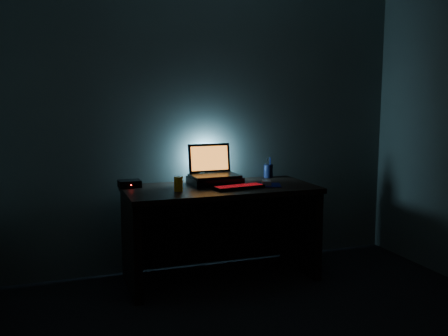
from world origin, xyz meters
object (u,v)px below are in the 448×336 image
object	(u,v)px
laptop	(213,169)
keyboard	(239,187)
pen_cup	(268,171)
router	(129,184)
juice_glass	(178,184)
mouse	(267,183)

from	to	relation	value
laptop	keyboard	world-z (taller)	laptop
laptop	pen_cup	size ratio (longest dim) A/B	3.39
laptop	pen_cup	xyz separation A→B (m)	(0.55, 0.12, -0.06)
keyboard	router	bearing A→B (deg)	148.46
pen_cup	juice_glass	size ratio (longest dim) A/B	1.02
keyboard	mouse	size ratio (longest dim) A/B	3.71
router	pen_cup	bearing A→B (deg)	2.27
mouse	juice_glass	size ratio (longest dim) A/B	0.99
keyboard	router	world-z (taller)	router
keyboard	mouse	world-z (taller)	mouse
keyboard	pen_cup	bearing A→B (deg)	35.24
laptop	router	xyz separation A→B (m)	(-0.67, 0.03, -0.09)
laptop	router	world-z (taller)	laptop
keyboard	router	xyz separation A→B (m)	(-0.79, 0.33, 0.02)
laptop	keyboard	size ratio (longest dim) A/B	0.95
keyboard	juice_glass	world-z (taller)	juice_glass
laptop	router	distance (m)	0.68
keyboard	pen_cup	distance (m)	0.61
laptop	router	bearing A→B (deg)	175.36
keyboard	pen_cup	xyz separation A→B (m)	(0.44, 0.42, 0.05)
keyboard	laptop	bearing A→B (deg)	102.39
keyboard	juice_glass	distance (m)	0.47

